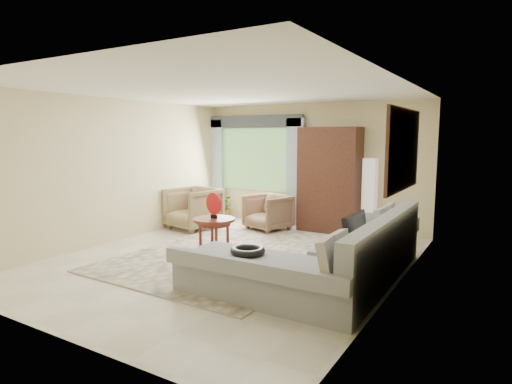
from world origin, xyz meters
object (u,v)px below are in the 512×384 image
Objects in this scene: armchair_right at (268,212)px; armoire at (330,180)px; potted_plant at (225,207)px; floor_lamp at (369,197)px; sectional_sofa at (335,262)px; armchair_left at (193,208)px; tv_screen at (356,232)px; coffee_table at (214,238)px.

armoire is at bearing 43.52° from armchair_right.
potted_plant is (-1.43, 0.49, -0.08)m from armchair_right.
potted_plant is 0.38× the size of floor_lamp.
floor_lamp is at bearing 1.94° from potted_plant.
armoire is at bearing 113.06° from sectional_sofa.
armchair_left is at bearing -158.18° from floor_lamp.
tv_screen is at bearing -76.75° from floor_lamp.
tv_screen is 0.49× the size of floor_lamp.
armoire is at bearing -175.71° from floor_lamp.
coffee_table is (-2.04, 0.09, 0.06)m from sectional_sofa.
armchair_right is at bearing -18.89° from potted_plant.
floor_lamp is at bearing 32.97° from armchair_left.
armchair_left is 1.67× the size of potted_plant.
tv_screen is 1.30× the size of potted_plant.
armchair_left is at bearing -153.22° from armoire.
sectional_sofa is 3.64× the size of armchair_left.
armchair_right is 0.38× the size of armoire.
armchair_right is (-0.31, 2.27, 0.02)m from coffee_table.
armchair_left is at bearing 156.27° from sectional_sofa.
tv_screen reaches higher than armchair_left.
armoire is (0.80, 2.81, 0.71)m from coffee_table.
armoire reaches higher than coffee_table.
potted_plant is at bearing 178.64° from armchair_right.
armchair_left is 0.45× the size of armoire.
armoire reaches higher than armchair_left.
sectional_sofa is at bearing -27.55° from armchair_right.
sectional_sofa reaches higher than potted_plant.
armchair_right reaches higher than coffee_table.
armchair_right is 1.42m from armoire.
armoire is (1.11, 0.54, 0.68)m from armchair_right.
floor_lamp is (-0.43, 2.96, 0.47)m from sectional_sofa.
sectional_sofa is 2.04m from coffee_table.
coffee_table is at bearing -64.62° from armchair_right.
floor_lamp is at bearing 35.02° from armchair_right.
tv_screen is 4.97m from potted_plant.
armoire is at bearing 74.06° from coffee_table.
armchair_left is at bearing 137.51° from coffee_table.
armchair_right is (-2.61, 2.37, -0.35)m from tv_screen.
armchair_left is at bearing -87.55° from potted_plant.
armoire is (2.55, 0.05, 0.77)m from potted_plant.
coffee_table is at bearing 177.44° from tv_screen.
armchair_right is (-2.35, 2.35, 0.08)m from sectional_sofa.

